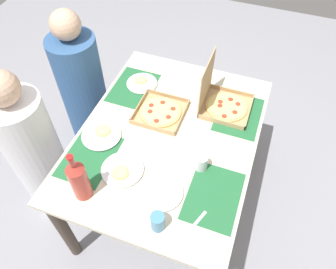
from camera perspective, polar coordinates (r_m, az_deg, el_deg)
name	(u,v)px	position (r m, az deg, el deg)	size (l,w,h in m)	color
ground_plane	(168,196)	(2.50, 0.00, -10.76)	(6.00, 6.00, 0.00)	gray
dining_table	(168,146)	(1.97, 0.00, -2.04)	(1.32, 1.00, 0.74)	#3F3328
placemat_near_left	(213,196)	(1.68, 8.00, -10.64)	(0.36, 0.26, 0.00)	#236638
placemat_near_right	(239,114)	(2.03, 12.31, 3.46)	(0.36, 0.26, 0.00)	#236638
placemat_far_left	(90,157)	(1.84, -13.64, -3.80)	(0.36, 0.26, 0.00)	#236638
placemat_far_right	(133,88)	(2.17, -6.13, 8.22)	(0.36, 0.26, 0.00)	#236638
pizza_box_corner_right	(222,101)	(2.02, 9.50, 5.79)	(0.29, 0.29, 0.33)	tan
pizza_box_center	(160,112)	(1.99, -1.35, 3.98)	(0.29, 0.29, 0.04)	tan
plate_middle	(142,83)	(2.18, -4.63, 8.96)	(0.20, 0.20, 0.03)	white
plate_near_left	(102,135)	(1.91, -11.59, -0.08)	(0.23, 0.23, 0.03)	white
plate_near_right	(122,170)	(1.75, -8.05, -6.22)	(0.23, 0.23, 0.03)	white
plate_far_left	(161,192)	(1.66, -1.22, -10.08)	(0.23, 0.23, 0.02)	white
soda_bottle	(79,180)	(1.61, -15.43, -7.66)	(0.09, 0.09, 0.32)	#B2382D
cup_clear_left	(201,162)	(1.72, 5.88, -4.89)	(0.07, 0.07, 0.10)	silver
cup_clear_right	(158,222)	(1.54, -1.84, -15.07)	(0.07, 0.07, 0.10)	teal
fork_by_far_right	(193,83)	(2.19, 4.46, 9.03)	(0.19, 0.02, 0.01)	#B7B7BC
fork_by_far_left	(194,226)	(1.59, 4.56, -15.71)	(0.19, 0.02, 0.01)	#B7B7BC
fork_by_near_right	(216,146)	(1.85, 8.52, -2.02)	(0.19, 0.02, 0.01)	#B7B7BC
diner_left_seat	(37,156)	(2.19, -22.01, -3.54)	(0.32, 0.32, 1.21)	white
diner_right_seat	(84,94)	(2.47, -14.50, 6.88)	(0.32, 0.32, 1.21)	#33598C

